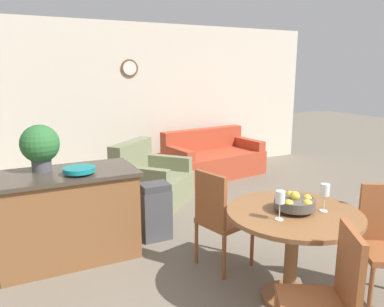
{
  "coord_description": "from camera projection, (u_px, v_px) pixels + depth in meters",
  "views": [
    {
      "loc": [
        -1.72,
        -1.29,
        1.87
      ],
      "look_at": [
        0.05,
        2.32,
        0.98
      ],
      "focal_mm": 35.0,
      "sensor_mm": 36.0,
      "label": 1
    }
  ],
  "objects": [
    {
      "name": "wall_back",
      "position": [
        116.0,
        101.0,
        6.58
      ],
      "size": [
        8.0,
        0.09,
        2.7
      ],
      "color": "beige",
      "rests_on": "ground_plane"
    },
    {
      "name": "dining_table",
      "position": [
        293.0,
        232.0,
        3.0
      ],
      "size": [
        1.07,
        1.07,
        0.78
      ],
      "color": "brown",
      "rests_on": "ground_plane"
    },
    {
      "name": "dining_chair_near_left",
      "position": [
        328.0,
        296.0,
        2.27
      ],
      "size": [
        0.58,
        0.58,
        0.96
      ],
      "rotation": [
        0.0,
        0.0,
        7.32
      ],
      "color": "brown",
      "rests_on": "ground_plane"
    },
    {
      "name": "dining_chair_far_side",
      "position": [
        219.0,
        215.0,
        3.54
      ],
      "size": [
        0.51,
        0.51,
        0.96
      ],
      "rotation": [
        0.0,
        0.0,
        4.96
      ],
      "color": "brown",
      "rests_on": "ground_plane"
    },
    {
      "name": "fruit_bowl",
      "position": [
        295.0,
        203.0,
        2.95
      ],
      "size": [
        0.32,
        0.32,
        0.17
      ],
      "color": "#4C4742",
      "rests_on": "dining_table"
    },
    {
      "name": "wine_glass_left",
      "position": [
        280.0,
        198.0,
        2.76
      ],
      "size": [
        0.07,
        0.07,
        0.23
      ],
      "color": "silver",
      "rests_on": "dining_table"
    },
    {
      "name": "wine_glass_right",
      "position": [
        325.0,
        191.0,
        2.93
      ],
      "size": [
        0.07,
        0.07,
        0.23
      ],
      "color": "silver",
      "rests_on": "dining_table"
    },
    {
      "name": "kitchen_island",
      "position": [
        68.0,
        215.0,
        3.75
      ],
      "size": [
        1.36,
        0.72,
        0.9
      ],
      "color": "brown",
      "rests_on": "ground_plane"
    },
    {
      "name": "teal_bowl",
      "position": [
        79.0,
        170.0,
        3.56
      ],
      "size": [
        0.3,
        0.3,
        0.07
      ],
      "color": "#147A7F",
      "rests_on": "kitchen_island"
    },
    {
      "name": "potted_plant",
      "position": [
        40.0,
        145.0,
        3.63
      ],
      "size": [
        0.37,
        0.37,
        0.46
      ],
      "color": "#4C4C51",
      "rests_on": "kitchen_island"
    },
    {
      "name": "trash_bin",
      "position": [
        155.0,
        211.0,
        4.21
      ],
      "size": [
        0.33,
        0.26,
        0.65
      ],
      "color": "#47474C",
      "rests_on": "ground_plane"
    },
    {
      "name": "couch",
      "position": [
        213.0,
        159.0,
        6.87
      ],
      "size": [
        1.83,
        1.15,
        0.81
      ],
      "rotation": [
        0.0,
        0.0,
        0.13
      ],
      "color": "#B24228",
      "rests_on": "ground_plane"
    },
    {
      "name": "armchair",
      "position": [
        150.0,
        182.0,
        5.42
      ],
      "size": [
        1.28,
        1.28,
        0.87
      ],
      "rotation": [
        0.0,
        0.0,
        0.74
      ],
      "color": "#7A7F5B",
      "rests_on": "ground_plane"
    }
  ]
}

